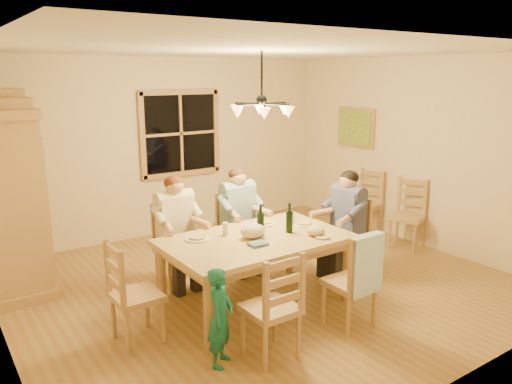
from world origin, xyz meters
TOP-DOWN VIEW (x-y plane):
  - floor at (0.00, 0.00)m, footprint 5.50×5.50m
  - ceiling at (0.00, 0.00)m, footprint 5.50×5.00m
  - wall_back at (0.00, 2.50)m, footprint 5.50×0.02m
  - wall_right at (2.75, 0.00)m, footprint 0.02×5.00m
  - window at (0.20, 2.47)m, footprint 1.30×0.06m
  - painting at (2.71, 1.20)m, footprint 0.06×0.78m
  - chandelier at (-0.00, 0.00)m, footprint 0.77×0.68m
  - armoire at (-2.42, 1.60)m, footprint 0.66×1.40m
  - dining_table at (-0.36, -0.41)m, footprint 1.96×1.21m
  - chair_far_left at (-0.85, 0.51)m, footprint 0.44×0.42m
  - chair_far_right at (0.01, 0.51)m, footprint 0.44×0.42m
  - chair_near_left at (-0.84, -1.33)m, footprint 0.44×0.42m
  - chair_near_right at (0.14, -1.32)m, footprint 0.44×0.42m
  - chair_end_left at (-1.71, -0.42)m, footprint 0.42×0.44m
  - chair_end_right at (0.99, -0.39)m, footprint 0.42×0.44m
  - adult_woman at (-0.85, 0.51)m, footprint 0.40×0.42m
  - adult_plaid_man at (0.01, 0.51)m, footprint 0.40×0.42m
  - adult_slate_man at (0.99, -0.39)m, footprint 0.42×0.40m
  - towel at (0.14, -1.51)m, footprint 0.38×0.10m
  - wine_bottle_a at (-0.26, -0.35)m, footprint 0.08×0.08m
  - wine_bottle_b at (0.05, -0.46)m, footprint 0.08×0.08m
  - plate_woman at (-0.90, -0.11)m, footprint 0.26×0.26m
  - plate_plaid at (-0.01, -0.06)m, footprint 0.26×0.26m
  - plate_slate at (0.35, -0.35)m, footprint 0.26×0.26m
  - wine_glass_a at (-0.58, -0.15)m, footprint 0.06×0.06m
  - wine_glass_b at (0.27, -0.23)m, footprint 0.06×0.06m
  - cap at (0.21, -0.71)m, footprint 0.20×0.20m
  - napkin at (-0.48, -0.63)m, footprint 0.18×0.14m
  - cloth_bundle at (-0.39, -0.39)m, footprint 0.28×0.22m
  - child at (-1.27, -1.20)m, footprint 0.38×0.37m
  - chair_spare_front at (2.45, -0.13)m, footprint 0.55×0.56m
  - chair_spare_back at (2.45, 0.69)m, footprint 0.49×0.51m

SIDE VIEW (x-z plane):
  - floor at x=0.00m, z-range 0.00..0.00m
  - chair_far_left at x=-0.85m, z-range -0.19..0.80m
  - chair_far_right at x=0.01m, z-range -0.19..0.80m
  - chair_near_left at x=-0.84m, z-range -0.19..0.80m
  - chair_near_right at x=0.14m, z-range -0.19..0.80m
  - chair_end_left at x=-1.71m, z-range -0.19..0.80m
  - chair_end_right at x=0.99m, z-range -0.19..0.80m
  - chair_spare_front at x=2.45m, z-range -0.19..0.80m
  - chair_spare_back at x=2.45m, z-range -0.19..0.80m
  - child at x=-1.27m, z-range 0.00..0.88m
  - dining_table at x=-0.36m, z-range 0.28..1.04m
  - towel at x=0.14m, z-range 0.41..0.99m
  - plate_woman at x=-0.90m, z-range 0.76..0.78m
  - plate_plaid at x=-0.01m, z-range 0.76..0.78m
  - plate_slate at x=0.35m, z-range 0.76..0.78m
  - napkin at x=-0.48m, z-range 0.76..0.79m
  - cap at x=0.21m, z-range 0.76..0.87m
  - wine_glass_a at x=-0.58m, z-range 0.76..0.90m
  - wine_glass_b at x=0.27m, z-range 0.76..0.90m
  - cloth_bundle at x=-0.39m, z-range 0.76..0.91m
  - adult_woman at x=-0.85m, z-range 0.40..1.28m
  - adult_plaid_man at x=0.01m, z-range 0.40..1.28m
  - adult_slate_man at x=0.99m, z-range 0.40..1.28m
  - wine_bottle_a at x=-0.26m, z-range 0.76..1.09m
  - wine_bottle_b at x=0.05m, z-range 0.76..1.09m
  - armoire at x=-2.42m, z-range -0.09..2.21m
  - wall_back at x=0.00m, z-range 0.00..2.70m
  - wall_right at x=2.75m, z-range 0.00..2.70m
  - window at x=0.20m, z-range 0.90..2.20m
  - painting at x=2.71m, z-range 1.28..1.92m
  - chandelier at x=0.00m, z-range 1.72..2.43m
  - ceiling at x=0.00m, z-range 2.69..2.71m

